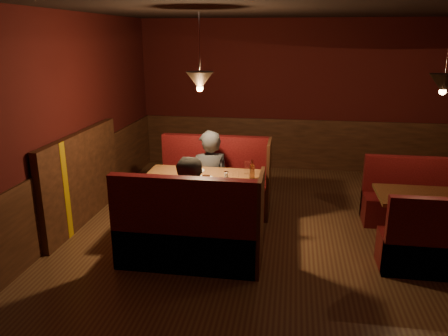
% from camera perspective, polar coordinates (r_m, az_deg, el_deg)
% --- Properties ---
extents(room, '(6.02, 7.02, 2.92)m').
position_cam_1_polar(room, '(5.37, 5.82, 0.26)').
color(room, '#562D1D').
rests_on(room, ground).
extents(main_table, '(1.52, 0.92, 1.06)m').
position_cam_1_polar(main_table, '(5.76, -2.81, -2.94)').
color(main_table, brown).
rests_on(main_table, ground).
extents(main_bench_far, '(1.67, 0.60, 1.14)m').
position_cam_1_polar(main_bench_far, '(6.64, -1.12, -2.61)').
color(main_bench_far, '#320606').
rests_on(main_bench_far, ground).
extents(main_bench_near, '(1.67, 0.60, 1.14)m').
position_cam_1_polar(main_bench_near, '(5.08, -4.55, -9.04)').
color(main_bench_near, '#320606').
rests_on(main_bench_near, ground).
extents(second_table, '(1.20, 0.77, 0.68)m').
position_cam_1_polar(second_table, '(6.05, 24.84, -4.82)').
color(second_table, brown).
rests_on(second_table, ground).
extents(second_bench_far, '(1.33, 0.50, 0.95)m').
position_cam_1_polar(second_bench_far, '(6.77, 23.30, -4.19)').
color(second_bench_far, '#320606').
rests_on(second_bench_far, ground).
extents(second_bench_near, '(1.33, 0.50, 0.95)m').
position_cam_1_polar(second_bench_near, '(5.51, 26.80, -9.48)').
color(second_bench_near, '#320606').
rests_on(second_bench_near, ground).
extents(diner_a, '(0.71, 0.58, 1.66)m').
position_cam_1_polar(diner_a, '(6.24, -1.96, 0.62)').
color(diner_a, '#2C2C2F').
rests_on(diner_a, ground).
extents(diner_b, '(0.91, 0.79, 1.59)m').
position_cam_1_polar(diner_b, '(5.13, -4.01, -3.49)').
color(diner_b, '#37322F').
rests_on(diner_b, ground).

